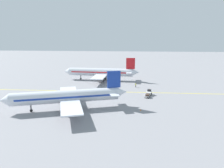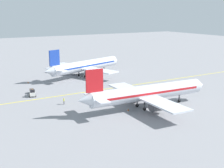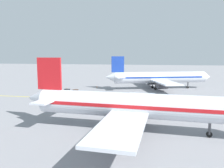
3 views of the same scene
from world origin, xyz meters
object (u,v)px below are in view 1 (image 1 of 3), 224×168
Objects in this scene: airplane_adjacent_stand at (101,72)px; traffic_cone_by_wingtip at (112,80)px; baggage_tug_white at (149,93)px; airplane_at_gate at (68,97)px; ground_crew_worker at (136,85)px; traffic_cone_mid_apron at (141,110)px; baggage_cart_trailing at (147,95)px; traffic_cone_near_nose at (91,92)px.

traffic_cone_by_wingtip is (-0.44, -4.94, -3.43)m from airplane_adjacent_stand.
baggage_tug_white reaches higher than traffic_cone_by_wingtip.
ground_crew_worker is (28.49, -19.90, -2.80)m from airplane_at_gate.
airplane_adjacent_stand reaches higher than traffic_cone_mid_apron.
baggage_cart_trailing reaches higher than traffic_cone_by_wingtip.
ground_crew_worker reaches higher than traffic_cone_mid_apron.
ground_crew_worker is (-12.93, -15.81, -2.80)m from airplane_adjacent_stand.
traffic_cone_near_nose is at bearing 166.13° from traffic_cone_by_wingtip.
airplane_adjacent_stand is at bearing 22.17° from traffic_cone_mid_apron.
airplane_at_gate is 34.86m from ground_crew_worker.
airplane_adjacent_stand is 64.59× the size of traffic_cone_mid_apron.
traffic_cone_mid_apron is at bearing -157.83° from airplane_adjacent_stand.
traffic_cone_near_nose is (3.95, 20.28, -0.49)m from baggage_cart_trailing.
airplane_adjacent_stand is at bearing 39.84° from baggage_tug_white.
airplane_at_gate is 62.96× the size of traffic_cone_mid_apron.
airplane_at_gate is 29.91m from baggage_tug_white.
baggage_tug_white is 1.95× the size of ground_crew_worker.
airplane_at_gate is at bearing 169.45° from traffic_cone_near_nose.
airplane_adjacent_stand is at bearing 35.33° from baggage_cart_trailing.
traffic_cone_near_nose is (-23.58, 0.77, -3.43)m from airplane_adjacent_stand.
airplane_at_gate is 62.96× the size of traffic_cone_near_nose.
baggage_tug_white is 16.97m from traffic_cone_mid_apron.
airplane_at_gate reaches higher than baggage_cart_trailing.
airplane_at_gate reaches higher than traffic_cone_mid_apron.
baggage_cart_trailing is 5.20× the size of traffic_cone_near_nose.
ground_crew_worker is 3.05× the size of traffic_cone_by_wingtip.
airplane_at_gate is at bearing 120.48° from baggage_cart_trailing.
ground_crew_worker is at bearing -34.93° from airplane_at_gate.
airplane_adjacent_stand is 6.04m from traffic_cone_by_wingtip.
ground_crew_worker is 19.71m from traffic_cone_near_nose.
ground_crew_worker reaches higher than baggage_cart_trailing.
airplane_at_gate and airplane_adjacent_stand have the same top height.
airplane_adjacent_stand is 10.86× the size of baggage_tug_white.
airplane_adjacent_stand is (41.41, -4.09, 0.00)m from airplane_at_gate.
baggage_tug_white reaches higher than traffic_cone_mid_apron.
baggage_tug_white is 21.08m from traffic_cone_near_nose.
traffic_cone_mid_apron is at bearing -88.53° from airplane_at_gate.
baggage_tug_white reaches higher than ground_crew_worker.
traffic_cone_near_nose is at bearing 87.97° from baggage_tug_white.
baggage_tug_white is 1.14× the size of baggage_cart_trailing.
baggage_cart_trailing is 13.67m from traffic_cone_mid_apron.
airplane_at_gate is 10.59× the size of baggage_tug_white.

